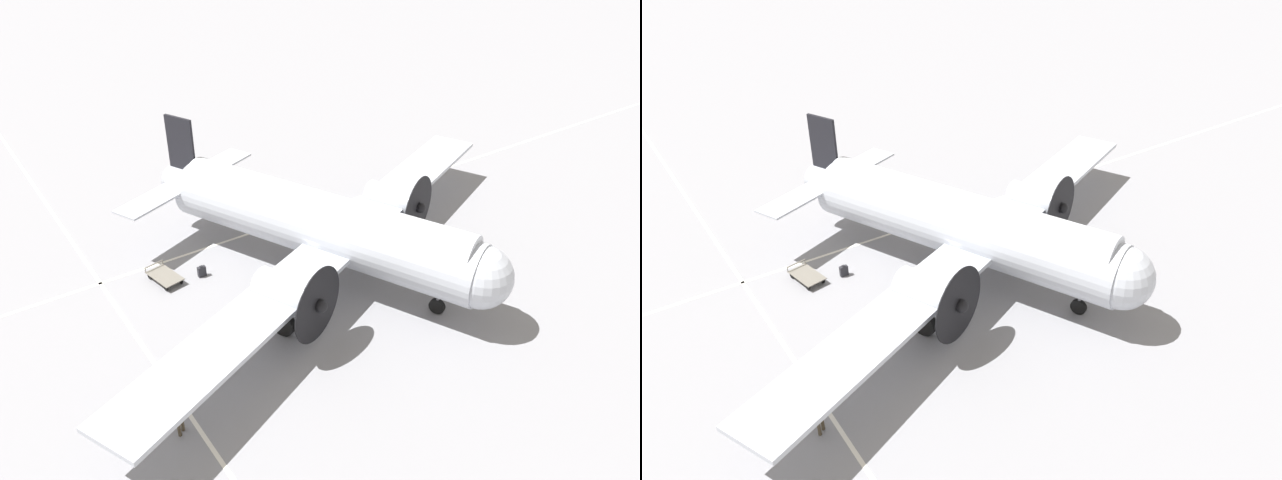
{
  "view_description": "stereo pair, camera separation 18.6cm",
  "coord_description": "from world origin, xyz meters",
  "views": [
    {
      "loc": [
        13.77,
        19.81,
        16.48
      ],
      "look_at": [
        0.0,
        0.0,
        1.76
      ],
      "focal_mm": 35.0,
      "sensor_mm": 36.0,
      "label": 1
    },
    {
      "loc": [
        13.62,
        19.92,
        16.48
      ],
      "look_at": [
        0.0,
        0.0,
        1.76
      ],
      "focal_mm": 35.0,
      "sensor_mm": 36.0,
      "label": 2
    }
  ],
  "objects": [
    {
      "name": "apron_line_northsouth",
      "position": [
        8.76,
        0.0,
        0.0
      ],
      "size": [
        0.16,
        120.0,
        0.01
      ],
      "color": "silver",
      "rests_on": "ground_plane"
    },
    {
      "name": "apron_line_eastwest",
      "position": [
        0.0,
        -4.97,
        0.0
      ],
      "size": [
        120.0,
        0.16,
        0.01
      ],
      "color": "silver",
      "rests_on": "ground_plane"
    },
    {
      "name": "crew_foreground",
      "position": [
        9.31,
        5.22,
        1.1
      ],
      "size": [
        0.48,
        0.42,
        1.75
      ],
      "rotation": [
        0.0,
        0.0,
        -2.44
      ],
      "color": "#473D2D",
      "rests_on": "ground_plane"
    },
    {
      "name": "suitcase_near_door",
      "position": [
        4.68,
        -2.85,
        0.26
      ],
      "size": [
        0.38,
        0.19,
        0.55
      ],
      "color": "#232328",
      "rests_on": "ground_plane"
    },
    {
      "name": "airliner_main",
      "position": [
        -0.18,
        0.42,
        2.6
      ],
      "size": [
        25.64,
        17.72,
        6.03
      ],
      "rotation": [
        0.0,
        0.0,
        1.98
      ],
      "color": "#ADB2BC",
      "rests_on": "ground_plane"
    },
    {
      "name": "baggage_cart",
      "position": [
        6.25,
        -3.45,
        0.27
      ],
      "size": [
        1.3,
        1.9,
        0.56
      ],
      "rotation": [
        0.0,
        0.0,
        1.76
      ],
      "color": "#6B665B",
      "rests_on": "ground_plane"
    },
    {
      "name": "ground_plane",
      "position": [
        0.0,
        0.0,
        0.0
      ],
      "size": [
        300.0,
        300.0,
        0.0
      ],
      "primitive_type": "plane",
      "color": "gray"
    }
  ]
}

